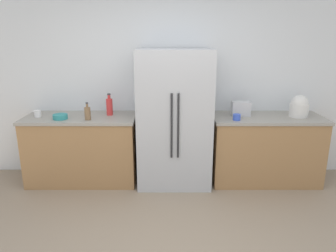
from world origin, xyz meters
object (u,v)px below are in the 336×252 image
(bottle_a, at_px, (108,106))
(bottle_b, at_px, (86,113))
(rice_cooker, at_px, (298,107))
(bowl_a, at_px, (59,117))
(cup_a, at_px, (235,117))
(cup_b, at_px, (36,114))
(toaster, at_px, (239,109))
(refrigerator, at_px, (173,119))

(bottle_a, relative_size, bottle_b, 1.30)
(rice_cooker, distance_m, bowl_a, 3.10)
(rice_cooker, height_order, cup_a, rice_cooker)
(cup_b, xyz_separation_m, bowl_a, (0.33, -0.11, -0.01))
(bottle_b, relative_size, bowl_a, 1.21)
(toaster, height_order, bottle_a, bottle_a)
(toaster, relative_size, rice_cooker, 0.84)
(bottle_a, bearing_deg, rice_cooker, -1.94)
(bowl_a, bearing_deg, toaster, 4.46)
(refrigerator, bearing_deg, bowl_a, -176.25)
(cup_b, bearing_deg, cup_a, -3.60)
(toaster, distance_m, cup_b, 2.68)
(refrigerator, height_order, toaster, refrigerator)
(cup_b, height_order, bowl_a, cup_b)
(rice_cooker, height_order, bowl_a, rice_cooker)
(bottle_a, xyz_separation_m, bowl_a, (-0.60, -0.21, -0.09))
(bottle_a, relative_size, bowl_a, 1.57)
(bottle_a, bearing_deg, bottle_b, -133.51)
(toaster, xyz_separation_m, bottle_a, (-1.75, 0.03, 0.03))
(rice_cooker, relative_size, bowl_a, 1.55)
(toaster, height_order, rice_cooker, rice_cooker)
(refrigerator, xyz_separation_m, bottle_a, (-0.87, 0.12, 0.14))
(cup_a, bearing_deg, bottle_a, 170.79)
(rice_cooker, xyz_separation_m, bottle_b, (-2.73, -0.16, -0.05))
(toaster, xyz_separation_m, cup_a, (-0.10, -0.24, -0.06))
(refrigerator, bearing_deg, rice_cooker, 1.11)
(bottle_b, height_order, cup_a, bottle_b)
(toaster, bearing_deg, cup_a, -112.78)
(toaster, bearing_deg, refrigerator, -174.38)
(refrigerator, distance_m, bottle_a, 0.88)
(toaster, xyz_separation_m, cup_b, (-2.67, -0.08, -0.05))
(bottle_a, bearing_deg, refrigerator, -7.64)
(bottle_a, height_order, cup_a, bottle_a)
(toaster, height_order, cup_b, toaster)
(bottle_a, distance_m, cup_b, 0.94)
(refrigerator, relative_size, cup_a, 18.55)
(bottle_b, bearing_deg, bottle_a, 46.49)
(rice_cooker, distance_m, cup_b, 3.43)
(toaster, distance_m, bottle_a, 1.75)
(toaster, relative_size, bowl_a, 1.31)
(refrigerator, relative_size, bottle_b, 7.97)
(refrigerator, relative_size, bowl_a, 9.65)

